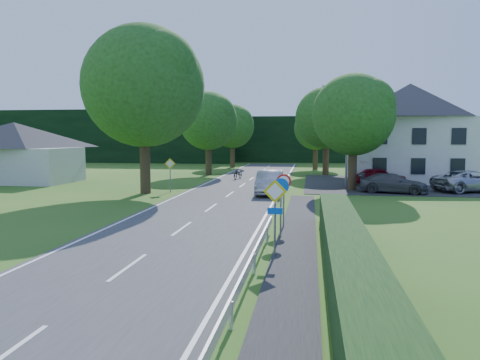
% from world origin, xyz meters
% --- Properties ---
extents(road, '(7.00, 80.00, 0.04)m').
position_xyz_m(road, '(0.00, 20.00, 0.02)').
color(road, '#38383A').
rests_on(road, ground).
extents(footpath, '(1.50, 44.00, 0.04)m').
position_xyz_m(footpath, '(4.95, 2.00, 0.02)').
color(footpath, black).
rests_on(footpath, ground).
extents(parking_pad, '(14.00, 16.00, 0.04)m').
position_xyz_m(parking_pad, '(12.00, 33.00, 0.02)').
color(parking_pad, black).
rests_on(parking_pad, ground).
extents(line_edge_left, '(0.12, 80.00, 0.01)m').
position_xyz_m(line_edge_left, '(-3.25, 20.00, 0.04)').
color(line_edge_left, white).
rests_on(line_edge_left, road).
extents(line_edge_right, '(0.12, 80.00, 0.01)m').
position_xyz_m(line_edge_right, '(3.25, 20.00, 0.04)').
color(line_edge_right, white).
rests_on(line_edge_right, road).
extents(line_centre, '(0.12, 80.00, 0.01)m').
position_xyz_m(line_centre, '(0.00, 20.00, 0.04)').
color(line_centre, white).
rests_on(line_centre, road).
extents(hedge_right, '(1.20, 30.00, 1.30)m').
position_xyz_m(hedge_right, '(6.50, 0.00, 0.65)').
color(hedge_right, black).
rests_on(hedge_right, ground).
extents(tree_main, '(9.40, 9.40, 11.64)m').
position_xyz_m(tree_main, '(-6.00, 24.00, 5.82)').
color(tree_main, '#214414').
rests_on(tree_main, ground).
extents(tree_left_far, '(7.00, 7.00, 8.58)m').
position_xyz_m(tree_left_far, '(-5.00, 40.00, 4.29)').
color(tree_left_far, '#214414').
rests_on(tree_left_far, ground).
extents(tree_right_far, '(7.40, 7.40, 9.09)m').
position_xyz_m(tree_right_far, '(7.00, 42.00, 4.54)').
color(tree_right_far, '#214414').
rests_on(tree_right_far, ground).
extents(tree_left_back, '(6.60, 6.60, 8.07)m').
position_xyz_m(tree_left_back, '(-4.50, 52.00, 4.04)').
color(tree_left_back, '#214414').
rests_on(tree_left_back, ground).
extents(tree_right_back, '(6.20, 6.20, 7.56)m').
position_xyz_m(tree_right_back, '(6.00, 50.00, 3.78)').
color(tree_right_back, '#214414').
rests_on(tree_right_back, ground).
extents(tree_right_mid, '(7.00, 7.00, 8.58)m').
position_xyz_m(tree_right_mid, '(8.50, 28.00, 4.29)').
color(tree_right_mid, '#214414').
rests_on(tree_right_mid, ground).
extents(treeline_left, '(44.00, 6.00, 8.00)m').
position_xyz_m(treeline_left, '(-28.00, 62.00, 4.00)').
color(treeline_left, black).
rests_on(treeline_left, ground).
extents(treeline_right, '(30.00, 5.00, 7.00)m').
position_xyz_m(treeline_right, '(8.00, 66.00, 3.50)').
color(treeline_right, black).
rests_on(treeline_right, ground).
extents(bungalow_left, '(11.00, 6.50, 5.20)m').
position_xyz_m(bungalow_left, '(-20.00, 30.00, 2.71)').
color(bungalow_left, '#B4B5B0').
rests_on(bungalow_left, ground).
extents(house_white, '(10.60, 8.40, 8.60)m').
position_xyz_m(house_white, '(14.00, 36.00, 4.41)').
color(house_white, silver).
rests_on(house_white, ground).
extents(streetlight, '(2.03, 0.18, 8.00)m').
position_xyz_m(streetlight, '(8.06, 30.00, 4.46)').
color(streetlight, slate).
rests_on(streetlight, ground).
extents(sign_priority_right, '(0.78, 0.09, 2.59)m').
position_xyz_m(sign_priority_right, '(4.30, 7.98, 1.80)').
color(sign_priority_right, slate).
rests_on(sign_priority_right, ground).
extents(sign_roundabout, '(0.64, 0.08, 2.37)m').
position_xyz_m(sign_roundabout, '(4.30, 10.98, 1.67)').
color(sign_roundabout, slate).
rests_on(sign_roundabout, ground).
extents(sign_speed_limit, '(0.64, 0.11, 2.37)m').
position_xyz_m(sign_speed_limit, '(4.30, 12.97, 1.77)').
color(sign_speed_limit, slate).
rests_on(sign_speed_limit, ground).
extents(sign_priority_left, '(0.78, 0.09, 2.44)m').
position_xyz_m(sign_priority_left, '(-4.50, 24.98, 1.72)').
color(sign_priority_left, slate).
rests_on(sign_priority_left, ground).
extents(moving_car, '(1.86, 4.96, 1.62)m').
position_xyz_m(moving_car, '(2.70, 24.46, 0.85)').
color(moving_car, '#B1B1B6').
rests_on(moving_car, road).
extents(motorcycle, '(1.06, 2.08, 1.04)m').
position_xyz_m(motorcycle, '(-1.20, 35.40, 0.56)').
color(motorcycle, black).
rests_on(motorcycle, road).
extents(parked_car_red, '(4.23, 1.73, 1.44)m').
position_xyz_m(parked_car_red, '(10.95, 31.58, 0.76)').
color(parked_car_red, maroon).
rests_on(parked_car_red, parking_pad).
extents(parked_car_silver_a, '(4.61, 2.64, 1.44)m').
position_xyz_m(parked_car_silver_a, '(11.55, 35.61, 0.76)').
color(parked_car_silver_a, silver).
rests_on(parked_car_silver_a, parking_pad).
extents(parked_car_grey, '(4.97, 2.93, 1.35)m').
position_xyz_m(parked_car_grey, '(11.19, 26.57, 0.72)').
color(parked_car_grey, '#46464A').
rests_on(parked_car_grey, parking_pad).
extents(parked_car_silver_b, '(6.04, 4.48, 1.53)m').
position_xyz_m(parked_car_silver_b, '(16.82, 28.14, 0.80)').
color(parked_car_silver_b, '#B2B2BA').
rests_on(parked_car_silver_b, parking_pad).
extents(parasol, '(2.65, 2.69, 2.11)m').
position_xyz_m(parasol, '(9.27, 32.20, 1.10)').
color(parasol, '#AD0E0D').
rests_on(parasol, parking_pad).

